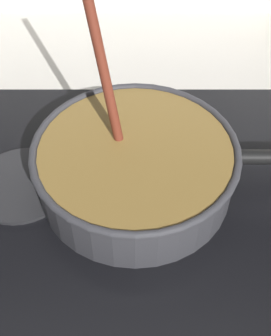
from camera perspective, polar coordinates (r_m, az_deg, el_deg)
hob_plate at (r=0.68m, az=-0.00°, el=-2.59°), size 0.56×0.48×0.01m
burner_ring at (r=0.67m, az=0.00°, el=-2.04°), size 0.21×0.21×0.01m
spare_burner at (r=0.70m, az=-14.68°, el=-2.02°), size 0.15×0.15×0.01m
cooking_pan at (r=0.64m, az=0.07°, el=0.34°), size 0.42×0.30×0.34m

